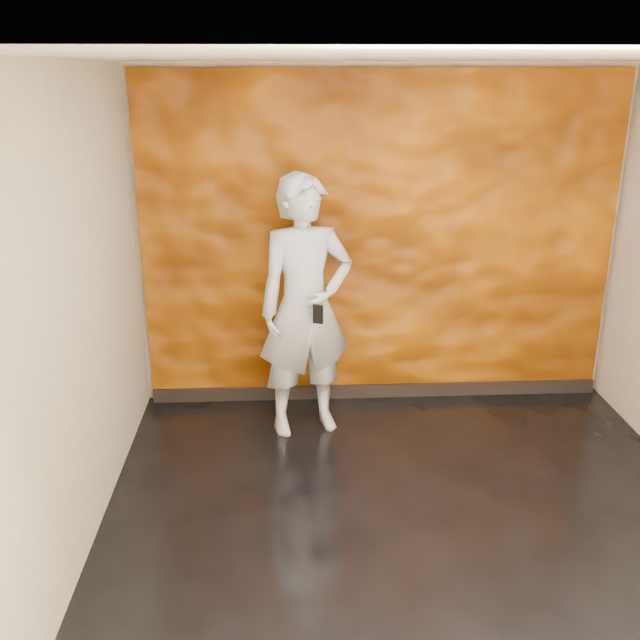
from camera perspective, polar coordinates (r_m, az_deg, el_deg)
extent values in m
cube|color=black|center=(4.73, 7.59, -16.26)|extent=(4.00, 4.00, 0.01)
cube|color=tan|center=(5.97, 4.76, 6.40)|extent=(4.00, 0.02, 2.80)
cube|color=tan|center=(2.36, 18.20, -16.44)|extent=(4.00, 0.02, 2.80)
cube|color=tan|center=(4.17, -19.55, -0.51)|extent=(0.02, 4.00, 2.80)
cube|color=white|center=(3.85, 9.55, 20.03)|extent=(4.00, 4.00, 0.01)
cube|color=#C36206|center=(5.94, 4.81, 6.13)|extent=(3.90, 0.06, 2.75)
cube|color=black|center=(6.34, 4.52, -5.65)|extent=(3.90, 0.04, 0.12)
imported|color=#9598A4|center=(5.45, -1.15, 1.01)|extent=(0.85, 0.67, 2.04)
cube|color=black|center=(5.17, -0.16, 0.47)|extent=(0.08, 0.04, 0.14)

